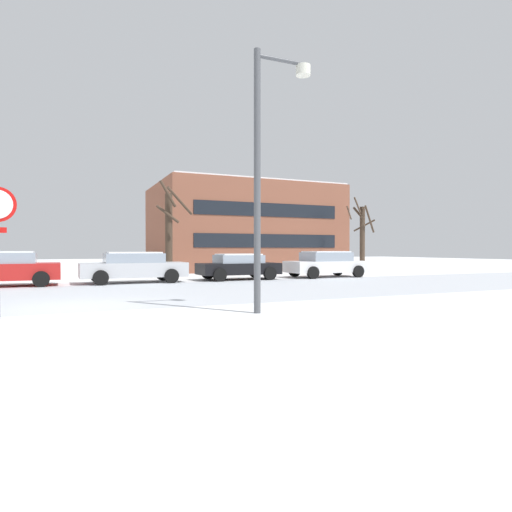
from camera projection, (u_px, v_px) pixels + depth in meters
ground_plane at (75, 308)px, 11.22m from camera, size 120.00×120.00×0.00m
road_surface at (73, 296)px, 14.09m from camera, size 80.00×8.25×0.00m
street_lamp at (266, 156)px, 10.34m from camera, size 1.49×0.36×6.20m
parked_car_red at (6, 268)px, 17.70m from camera, size 4.10×2.20×1.43m
parked_car_silver at (134, 267)px, 19.61m from camera, size 4.61×2.07×1.39m
parked_car_black at (239, 266)px, 21.63m from camera, size 4.03×2.01×1.28m
parked_car_white at (326, 264)px, 23.59m from camera, size 4.37×2.16×1.40m
tree_far_right at (169, 231)px, 23.49m from camera, size 2.01×1.45×5.18m
tree_far_left at (362, 235)px, 29.04m from camera, size 2.28×1.99×5.01m
building_far_right at (242, 228)px, 33.51m from camera, size 12.96×9.70×6.30m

